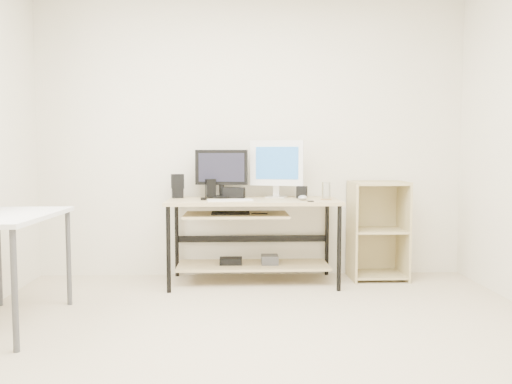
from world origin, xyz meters
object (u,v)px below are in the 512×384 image
(black_monitor, at_px, (221,170))
(side_table, at_px, (4,226))
(white_imac, at_px, (277,165))
(audio_controller, at_px, (211,189))
(shelf_unit, at_px, (376,229))
(desk, at_px, (250,223))

(black_monitor, bearing_deg, side_table, -130.78)
(black_monitor, bearing_deg, white_imac, 5.66)
(black_monitor, height_order, audio_controller, black_monitor)
(shelf_unit, xyz_separation_m, white_imac, (-0.93, -0.01, 0.60))
(desk, relative_size, shelf_unit, 1.67)
(side_table, relative_size, shelf_unit, 1.11)
(white_imac, xyz_separation_m, audio_controller, (-0.60, -0.03, -0.22))
(side_table, height_order, shelf_unit, shelf_unit)
(desk, height_order, black_monitor, black_monitor)
(side_table, bearing_deg, black_monitor, 41.44)
(side_table, distance_m, black_monitor, 1.89)
(desk, bearing_deg, audio_controller, 160.58)
(side_table, distance_m, shelf_unit, 3.09)
(desk, bearing_deg, white_imac, 32.05)
(desk, xyz_separation_m, side_table, (-1.65, -1.06, 0.13))
(side_table, bearing_deg, shelf_unit, 23.33)
(desk, xyz_separation_m, white_imac, (0.25, 0.15, 0.51))
(desk, xyz_separation_m, black_monitor, (-0.26, 0.17, 0.46))
(side_table, xyz_separation_m, black_monitor, (1.40, 1.23, 0.33))
(white_imac, bearing_deg, side_table, -131.63)
(shelf_unit, relative_size, white_imac, 1.72)
(desk, bearing_deg, side_table, -147.35)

